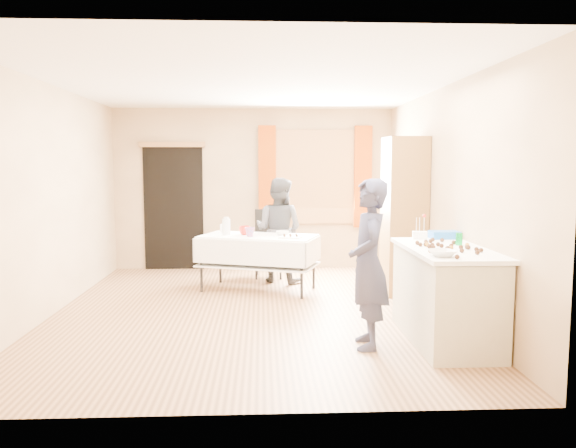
{
  "coord_description": "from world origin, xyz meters",
  "views": [
    {
      "loc": [
        0.13,
        -6.42,
        1.69
      ],
      "look_at": [
        0.43,
        0.0,
        1.02
      ],
      "focal_mm": 35.0,
      "sensor_mm": 36.0,
      "label": 1
    }
  ],
  "objects": [
    {
      "name": "floor",
      "position": [
        0.0,
        0.0,
        -0.01
      ],
      "size": [
        4.5,
        5.5,
        0.02
      ],
      "primitive_type": "cube",
      "color": "#9E7047",
      "rests_on": "ground"
    },
    {
      "name": "ceiling",
      "position": [
        0.0,
        0.0,
        2.61
      ],
      "size": [
        4.5,
        5.5,
        0.02
      ],
      "primitive_type": "cube",
      "color": "white",
      "rests_on": "floor"
    },
    {
      "name": "wall_back",
      "position": [
        0.0,
        2.76,
        1.3
      ],
      "size": [
        4.5,
        0.02,
        2.6
      ],
      "primitive_type": "cube",
      "color": "tan",
      "rests_on": "floor"
    },
    {
      "name": "wall_front",
      "position": [
        0.0,
        -2.76,
        1.3
      ],
      "size": [
        4.5,
        0.02,
        2.6
      ],
      "primitive_type": "cube",
      "color": "tan",
      "rests_on": "floor"
    },
    {
      "name": "wall_left",
      "position": [
        -2.26,
        0.0,
        1.3
      ],
      "size": [
        0.02,
        5.5,
        2.6
      ],
      "primitive_type": "cube",
      "color": "tan",
      "rests_on": "floor"
    },
    {
      "name": "wall_right",
      "position": [
        2.26,
        0.0,
        1.3
      ],
      "size": [
        0.02,
        5.5,
        2.6
      ],
      "primitive_type": "cube",
      "color": "tan",
      "rests_on": "floor"
    },
    {
      "name": "window_frame",
      "position": [
        1.0,
        2.72,
        1.5
      ],
      "size": [
        1.32,
        0.06,
        1.52
      ],
      "primitive_type": "cube",
      "color": "olive",
      "rests_on": "wall_back"
    },
    {
      "name": "window_pane",
      "position": [
        1.0,
        2.71,
        1.5
      ],
      "size": [
        1.2,
        0.02,
        1.4
      ],
      "primitive_type": "cube",
      "color": "white",
      "rests_on": "wall_back"
    },
    {
      "name": "curtain_left",
      "position": [
        0.22,
        2.67,
        1.5
      ],
      "size": [
        0.28,
        0.06,
        1.65
      ],
      "primitive_type": "cube",
      "color": "#9F3C07",
      "rests_on": "wall_back"
    },
    {
      "name": "curtain_right",
      "position": [
        1.78,
        2.67,
        1.5
      ],
      "size": [
        0.28,
        0.06,
        1.65
      ],
      "primitive_type": "cube",
      "color": "#9F3C07",
      "rests_on": "wall_back"
    },
    {
      "name": "doorway",
      "position": [
        -1.3,
        2.73,
        1.0
      ],
      "size": [
        0.95,
        0.04,
        2.0
      ],
      "primitive_type": "cube",
      "color": "black",
      "rests_on": "floor"
    },
    {
      "name": "door_lintel",
      "position": [
        -1.3,
        2.7,
        2.02
      ],
      "size": [
        1.05,
        0.06,
        0.08
      ],
      "primitive_type": "cube",
      "color": "olive",
      "rests_on": "wall_back"
    },
    {
      "name": "cabinet",
      "position": [
        1.99,
        0.81,
        1.03
      ],
      "size": [
        0.5,
        0.6,
        2.05
      ],
      "primitive_type": "cube",
      "color": "brown",
      "rests_on": "floor"
    },
    {
      "name": "counter",
      "position": [
        1.89,
        -1.21,
        0.45
      ],
      "size": [
        0.73,
        1.53,
        0.91
      ],
      "color": "#BEB9A0",
      "rests_on": "floor"
    },
    {
      "name": "party_table",
      "position": [
        0.08,
        1.07,
        0.45
      ],
      "size": [
        1.72,
        1.26,
        0.75
      ],
      "rotation": [
        0.0,
        0.0,
        -0.34
      ],
      "color": "black",
      "rests_on": "floor"
    },
    {
      "name": "chair",
      "position": [
        0.23,
        1.99,
        0.3
      ],
      "size": [
        0.43,
        0.43,
        1.02
      ],
      "rotation": [
        0.0,
        0.0,
        -0.03
      ],
      "color": "black",
      "rests_on": "floor"
    },
    {
      "name": "girl",
      "position": [
        1.11,
        -1.36,
        0.79
      ],
      "size": [
        0.59,
        0.41,
        1.57
      ],
      "primitive_type": "imported",
      "rotation": [
        0.0,
        0.0,
        -1.6
      ],
      "color": "#272946",
      "rests_on": "floor"
    },
    {
      "name": "woman",
      "position": [
        0.37,
        1.64,
        0.76
      ],
      "size": [
        1.2,
        1.17,
        1.51
      ],
      "primitive_type": "imported",
      "rotation": [
        0.0,
        0.0,
        2.67
      ],
      "color": "black",
      "rests_on": "floor"
    },
    {
      "name": "soda_can",
      "position": [
        2.06,
        -1.06,
        0.97
      ],
      "size": [
        0.08,
        0.08,
        0.12
      ],
      "primitive_type": "cylinder",
      "rotation": [
        0.0,
        0.0,
        -0.25
      ],
      "color": "#059730",
      "rests_on": "counter"
    },
    {
      "name": "mixing_bowl",
      "position": [
        1.68,
        -1.72,
        0.94
      ],
      "size": [
        0.28,
        0.28,
        0.06
      ],
      "primitive_type": "imported",
      "rotation": [
        0.0,
        0.0,
        0.12
      ],
      "color": "white",
      "rests_on": "counter"
    },
    {
      "name": "foam_block",
      "position": [
        1.81,
        -0.58,
        0.95
      ],
      "size": [
        0.17,
        0.13,
        0.08
      ],
      "primitive_type": "cube",
      "rotation": [
        0.0,
        0.0,
        -0.18
      ],
      "color": "white",
      "rests_on": "counter"
    },
    {
      "name": "blue_basket",
      "position": [
        2.08,
        -0.56,
        0.95
      ],
      "size": [
        0.31,
        0.21,
        0.08
      ],
      "primitive_type": "cube",
      "rotation": [
        0.0,
        0.0,
        0.04
      ],
      "color": "blue",
      "rests_on": "counter"
    },
    {
      "name": "pitcher",
      "position": [
        -0.35,
        1.15,
        0.86
      ],
      "size": [
        0.15,
        0.15,
        0.22
      ],
      "primitive_type": "cylinder",
      "rotation": [
        0.0,
        0.0,
        -0.6
      ],
      "color": "silver",
      "rests_on": "party_table"
    },
    {
      "name": "cup_red",
      "position": [
        -0.1,
        1.16,
        0.81
      ],
      "size": [
        0.17,
        0.17,
        0.12
      ],
      "primitive_type": "imported",
      "rotation": [
        0.0,
        0.0,
        -0.08
      ],
      "color": "red",
      "rests_on": "party_table"
    },
    {
      "name": "cup_rainbow",
      "position": [
        -0.03,
        0.96,
        0.81
      ],
      "size": [
        0.21,
        0.21,
        0.12
      ],
      "primitive_type": "imported",
      "rotation": [
        0.0,
        0.0,
        -0.34
      ],
      "color": "red",
      "rests_on": "party_table"
    },
    {
      "name": "small_bowl",
      "position": [
        0.41,
        1.09,
        0.78
      ],
      "size": [
        0.34,
        0.34,
        0.06
      ],
      "primitive_type": "imported",
      "rotation": [
        0.0,
        0.0,
        -0.62
      ],
      "color": "white",
      "rests_on": "party_table"
    },
    {
      "name": "pastry_tray",
      "position": [
        0.5,
        0.79,
        0.76
      ],
      "size": [
        0.33,
        0.28,
        0.02
      ],
      "primitive_type": "cube",
      "rotation": [
        0.0,
        0.0,
        -0.32
      ],
      "color": "white",
      "rests_on": "party_table"
    },
    {
      "name": "bottle",
      "position": [
        -0.41,
        1.45,
        0.83
      ],
      "size": [
        0.09,
        0.1,
        0.17
      ],
      "primitive_type": "imported",
      "rotation": [
        0.0,
        0.0,
        -0.12
      ],
      "color": "white",
      "rests_on": "party_table"
    },
    {
      "name": "cake_balls",
      "position": [
        1.84,
        -1.25,
        0.93
      ],
      "size": [
        0.51,
        1.13,
        0.04
      ],
      "color": "#3F2314",
      "rests_on": "counter"
    }
  ]
}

